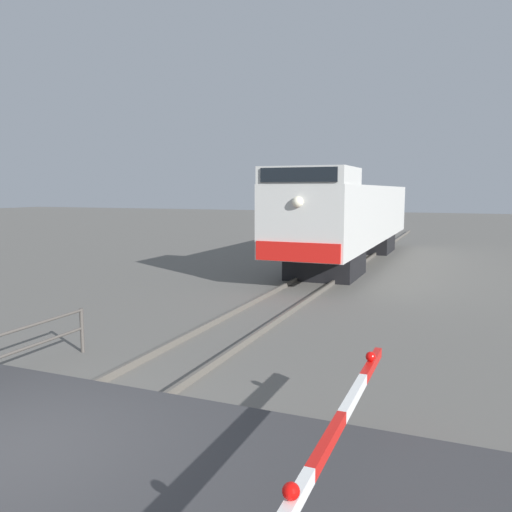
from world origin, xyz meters
The scene contains 5 objects.
ground_plane centered at (0.00, 0.00, 0.00)m, with size 160.00×160.00×0.00m, color #605E59.
rail_track_right centered at (0.72, 0.00, 0.07)m, with size 0.08×80.00×0.15m, color #59544C.
road_surface centered at (0.00, 0.00, 0.08)m, with size 36.00×4.66×0.16m, color #38383A.
locomotive centered at (0.00, 19.74, 2.19)m, with size 3.06×16.93×4.22m.
guard_railing centered at (-2.29, 2.33, 0.63)m, with size 0.08×3.24×0.95m.
Camera 1 is at (5.14, -4.49, 3.41)m, focal length 36.13 mm.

